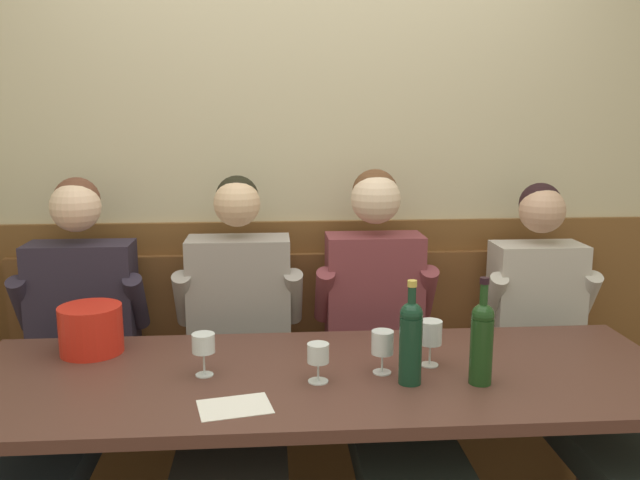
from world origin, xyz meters
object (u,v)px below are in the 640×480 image
at_px(dining_table, 323,393).
at_px(person_center_right_seat, 387,356).
at_px(wall_bench, 310,406).
at_px(wine_glass_by_bottle, 430,335).
at_px(wine_glass_right_end, 382,344).
at_px(wine_glass_mid_left, 318,356).
at_px(wine_bottle_green_tall, 481,340).
at_px(person_center_left_seat, 569,359).
at_px(ice_bucket, 91,329).
at_px(wine_bottle_clear_water, 411,339).
at_px(person_right_seat, 59,372).
at_px(person_left_seat, 236,365).
at_px(wine_glass_center_front, 203,345).

xyz_separation_m(dining_table, person_center_right_seat, (0.28, 0.34, -0.01)).
distance_m(wall_bench, wine_glass_by_bottle, 0.94).
height_order(person_center_right_seat, wine_glass_right_end, person_center_right_seat).
xyz_separation_m(person_center_right_seat, wine_glass_right_end, (-0.08, -0.36, 0.18)).
relative_size(person_center_right_seat, wine_glass_mid_left, 10.45).
xyz_separation_m(wine_bottle_green_tall, wine_glass_mid_left, (-0.51, 0.05, -0.06)).
bearing_deg(person_center_left_seat, wine_glass_right_end, -156.83).
xyz_separation_m(wall_bench, ice_bucket, (-0.81, -0.45, 0.53)).
bearing_deg(person_center_right_seat, wall_bench, 127.73).
xyz_separation_m(wine_bottle_clear_water, wine_glass_mid_left, (-0.29, 0.03, -0.06)).
xyz_separation_m(person_right_seat, ice_bucket, (0.15, -0.07, 0.19)).
bearing_deg(dining_table, person_left_seat, 132.19).
height_order(wall_bench, person_center_right_seat, person_center_right_seat).
distance_m(ice_bucket, wine_bottle_green_tall, 1.36).
bearing_deg(wine_glass_center_front, wine_glass_by_bottle, 2.33).
relative_size(person_left_seat, wine_glass_right_end, 9.09).
distance_m(dining_table, wine_glass_right_end, 0.26).
bearing_deg(person_center_left_seat, wine_bottle_green_tall, -138.43).
height_order(person_right_seat, wine_glass_right_end, person_right_seat).
height_order(person_left_seat, person_center_left_seat, person_left_seat).
distance_m(person_right_seat, wine_glass_center_front, 0.68).
bearing_deg(wine_glass_center_front, dining_table, -0.47).
distance_m(person_left_seat, wine_bottle_green_tall, 0.95).
height_order(wall_bench, ice_bucket, wall_bench).
distance_m(person_left_seat, person_center_right_seat, 0.58).
relative_size(person_right_seat, person_left_seat, 1.00).
xyz_separation_m(wall_bench, wine_bottle_green_tall, (0.49, -0.82, 0.59)).
xyz_separation_m(wine_bottle_green_tall, wine_glass_center_front, (-0.88, 0.13, -0.04)).
xyz_separation_m(wine_bottle_clear_water, wine_glass_by_bottle, (0.10, 0.14, -0.04)).
xyz_separation_m(person_right_seat, wine_bottle_clear_water, (1.23, -0.43, 0.25)).
bearing_deg(wine_bottle_green_tall, person_right_seat, 162.89).
distance_m(person_right_seat, wine_glass_mid_left, 1.04).
xyz_separation_m(person_left_seat, ice_bucket, (-0.51, -0.09, 0.18)).
bearing_deg(wine_glass_by_bottle, person_center_right_seat, 106.87).
relative_size(wall_bench, ice_bucket, 12.02).
height_order(dining_table, wine_glass_by_bottle, wine_glass_by_bottle).
xyz_separation_m(ice_bucket, wine_glass_center_front, (0.42, -0.25, 0.02)).
bearing_deg(wine_bottle_green_tall, person_left_seat, 150.00).
distance_m(person_right_seat, wine_glass_right_end, 1.22).
bearing_deg(wine_bottle_clear_water, wine_glass_center_front, 170.26).
bearing_deg(person_left_seat, dining_table, -47.81).
relative_size(person_left_seat, person_center_left_seat, 1.03).
bearing_deg(dining_table, person_right_seat, 161.46).
bearing_deg(person_right_seat, person_center_right_seat, 0.80).
xyz_separation_m(wine_bottle_green_tall, wine_glass_right_end, (-0.30, 0.11, -0.04)).
bearing_deg(wine_glass_mid_left, person_right_seat, 156.92).
xyz_separation_m(person_center_left_seat, wine_glass_right_end, (-0.81, -0.34, 0.21)).
bearing_deg(wall_bench, dining_table, -90.00).
height_order(ice_bucket, wine_glass_by_bottle, ice_bucket).
distance_m(person_left_seat, ice_bucket, 0.55).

